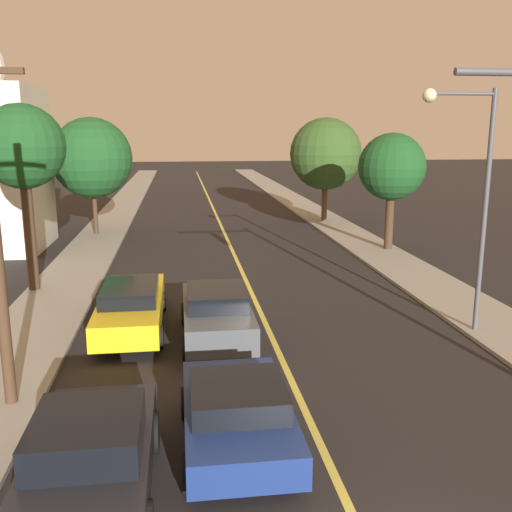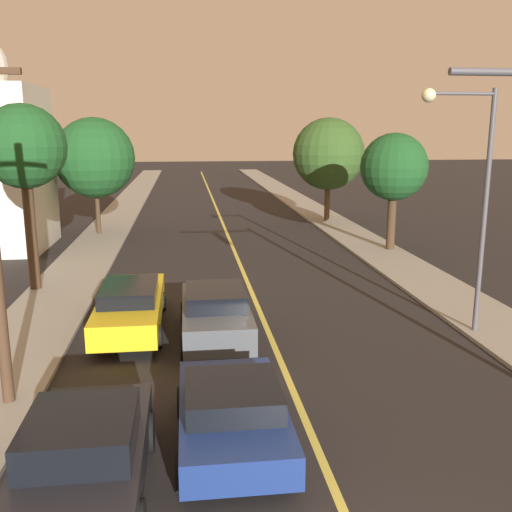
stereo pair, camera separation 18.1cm
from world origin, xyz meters
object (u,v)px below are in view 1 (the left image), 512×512
Objects in this scene: tree_left_near at (22,149)px; car_outer_lane_second at (131,305)px; car_near_lane_second at (217,313)px; car_near_lane_front at (237,413)px; tree_right_far at (392,167)px; tree_right_near at (326,154)px; streetlamp_right at (470,177)px; car_outer_lane_front at (90,456)px; tree_left_far at (92,158)px.

car_outer_lane_second is at bearing -49.61° from tree_left_near.
car_near_lane_second is at bearing -26.19° from car_outer_lane_second.
car_near_lane_front is at bearing -90.00° from car_near_lane_second.
tree_left_near is (-6.09, 5.54, 4.23)m from car_near_lane_second.
tree_right_near is at bearing 95.99° from tree_right_far.
car_near_lane_second is at bearing -42.28° from tree_left_near.
car_near_lane_second reaches higher than car_outer_lane_second.
streetlamp_right is 1.03× the size of tree_left_near.
car_outer_lane_front is 0.78× the size of car_outer_lane_second.
streetlamp_right is 1.22× the size of tree_right_far.
car_near_lane_front is 26.17m from tree_right_near.
tree_left_near reaches higher than tree_right_near.
car_outer_lane_front is 0.75× the size of tree_right_far.
tree_right_far reaches higher than car_outer_lane_front.
tree_right_near reaches higher than car_near_lane_second.
tree_right_far reaches higher than car_near_lane_second.
car_near_lane_second is 0.72× the size of tree_left_far.
streetlamp_right is (9.11, 6.21, 3.62)m from car_outer_lane_front.
streetlamp_right is at bearing -54.35° from tree_left_far.
car_near_lane_second is 17.69m from tree_left_far.
tree_right_far is at bearing -84.01° from tree_right_near.
car_near_lane_front is at bearing -118.74° from tree_right_far.
tree_right_far is at bearing 40.11° from car_outer_lane_second.
tree_right_near is at bearing 72.25° from car_near_lane_front.
tree_left_far is at bearing 125.65° from streetlamp_right.
streetlamp_right reaches higher than car_near_lane_front.
streetlamp_right reaches higher than car_outer_lane_front.
car_near_lane_second is 21.06m from tree_right_near.
streetlamp_right is 1.06× the size of tree_left_far.
tree_right_near is at bearing 11.57° from tree_left_far.
tree_right_far reaches higher than car_near_lane_front.
tree_right_near is at bearing 86.62° from streetlamp_right.
car_outer_lane_second is (0.00, 7.85, -0.05)m from car_outer_lane_front.
car_outer_lane_second is 0.84× the size of tree_left_far.
car_near_lane_second is 9.26m from tree_left_near.
streetlamp_right is at bearing -3.99° from car_near_lane_second.
tree_left_near reaches higher than car_near_lane_second.
car_near_lane_front is 22.89m from tree_left_far.
tree_left_far is (-3.05, 15.32, 3.45)m from car_outer_lane_second.
tree_right_near reaches higher than tree_left_far.
car_outer_lane_front is at bearing -109.55° from car_near_lane_second.
car_outer_lane_second is at bearing 169.82° from streetlamp_right.
tree_right_far is at bearing 57.07° from car_outer_lane_front.
car_outer_lane_front is at bearing -90.00° from car_outer_lane_second.
car_near_lane_front is at bearing 26.85° from car_outer_lane_front.
car_near_lane_front is 2.66m from car_outer_lane_front.
streetlamp_right is 20.87m from tree_left_far.
car_near_lane_front is 0.60× the size of tree_left_near.
car_near_lane_second reaches higher than car_outer_lane_front.
streetlamp_right reaches higher than tree_left_near.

